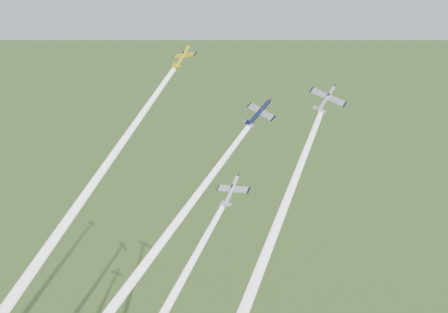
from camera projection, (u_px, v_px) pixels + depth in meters
plane_yellow at (183, 57)px, 116.42m from camera, size 7.83×7.93×7.29m
smoke_trail_yellow at (70, 217)px, 106.97m from camera, size 15.39×53.11×52.41m
plane_navy at (259, 113)px, 107.29m from camera, size 10.23×8.64×7.38m
smoke_trail_navy at (129, 285)px, 100.91m from camera, size 23.06×51.36×52.82m
plane_silver_right at (326, 99)px, 103.42m from camera, size 8.55×6.13×7.65m
smoke_trail_silver_right at (257, 276)px, 91.03m from camera, size 3.36×47.85×46.34m
plane_silver_low at (231, 191)px, 104.37m from camera, size 8.30×7.70×7.84m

